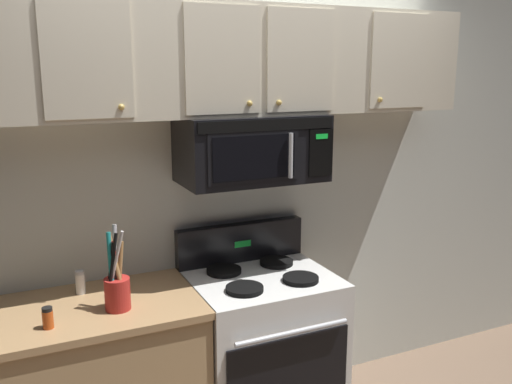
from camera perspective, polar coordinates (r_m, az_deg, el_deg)
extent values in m
cube|color=silver|center=(3.17, -2.28, 1.08)|extent=(5.20, 0.10, 2.70)
cube|color=white|center=(3.16, 0.55, -16.38)|extent=(0.76, 0.64, 0.90)
cylinder|color=#B7BABF|center=(2.75, 3.84, -14.31)|extent=(0.61, 0.03, 0.03)
cube|color=black|center=(3.18, -1.63, -5.22)|extent=(0.76, 0.07, 0.22)
cube|color=#19D83F|center=(3.15, -1.37, -5.40)|extent=(0.10, 0.00, 0.04)
cylinder|color=black|center=(2.79, -1.19, -9.99)|extent=(0.19, 0.19, 0.02)
cylinder|color=black|center=(2.92, 4.64, -8.95)|extent=(0.19, 0.19, 0.02)
cylinder|color=black|center=(3.03, -3.34, -8.13)|extent=(0.19, 0.19, 0.02)
cylinder|color=black|center=(3.15, 2.12, -7.27)|extent=(0.19, 0.19, 0.02)
cube|color=black|center=(2.91, -0.46, 4.54)|extent=(0.76, 0.39, 0.35)
cube|color=black|center=(2.71, 1.29, 6.93)|extent=(0.73, 0.01, 0.06)
cube|color=black|center=(2.70, -0.17, 3.60)|extent=(0.49, 0.01, 0.25)
cube|color=black|center=(2.70, -0.15, 3.59)|extent=(0.44, 0.01, 0.22)
cube|color=black|center=(2.88, 6.74, 4.07)|extent=(0.14, 0.01, 0.25)
cube|color=#19D83F|center=(2.86, 6.84, 5.74)|extent=(0.07, 0.00, 0.03)
cylinder|color=#B7BABF|center=(2.76, 3.62, 3.78)|extent=(0.02, 0.02, 0.23)
cube|color=beige|center=(2.91, -0.72, 13.43)|extent=(2.50, 0.33, 0.55)
cube|color=beige|center=(2.51, -17.06, 13.02)|extent=(0.38, 0.01, 0.51)
sphere|color=tan|center=(2.52, -13.76, 8.54)|extent=(0.03, 0.03, 0.03)
cube|color=beige|center=(2.67, -3.41, 13.48)|extent=(0.38, 0.01, 0.51)
sphere|color=tan|center=(2.71, -0.66, 9.16)|extent=(0.03, 0.03, 0.03)
cube|color=beige|center=(2.85, 4.69, 13.41)|extent=(0.38, 0.01, 0.51)
sphere|color=tan|center=(2.78, 2.39, 9.23)|extent=(0.03, 0.03, 0.03)
cube|color=beige|center=(3.20, 14.67, 12.96)|extent=(0.38, 0.01, 0.51)
sphere|color=tan|center=(3.11, 12.74, 9.30)|extent=(0.03, 0.03, 0.03)
cube|color=tan|center=(2.76, -15.80, -11.39)|extent=(0.93, 0.65, 0.03)
cylinder|color=red|center=(2.65, -14.15, -10.19)|extent=(0.12, 0.12, 0.15)
cylinder|color=silver|center=(2.57, -14.35, -7.14)|extent=(0.08, 0.05, 0.31)
cylinder|color=black|center=(2.58, -14.65, -7.29)|extent=(0.07, 0.03, 0.29)
cylinder|color=red|center=(2.61, -14.22, -7.47)|extent=(0.04, 0.03, 0.25)
cylinder|color=teal|center=(2.59, -14.83, -7.18)|extent=(0.02, 0.06, 0.29)
cylinder|color=black|center=(2.61, -14.83, -7.55)|extent=(0.04, 0.05, 0.25)
cylinder|color=#A87A47|center=(2.59, -14.29, -7.31)|extent=(0.06, 0.08, 0.28)
cylinder|color=olive|center=(2.60, -13.90, -7.59)|extent=(0.05, 0.04, 0.24)
cylinder|color=#BCBCC1|center=(2.61, -14.43, -6.70)|extent=(0.05, 0.07, 0.31)
cylinder|color=white|center=(2.88, -17.73, -9.04)|extent=(0.05, 0.05, 0.10)
cylinder|color=#B7BABF|center=(2.86, -17.81, -7.93)|extent=(0.05, 0.05, 0.02)
cylinder|color=#C64C19|center=(2.57, -20.74, -12.25)|extent=(0.05, 0.05, 0.08)
cylinder|color=black|center=(2.55, -20.83, -11.27)|extent=(0.04, 0.04, 0.02)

